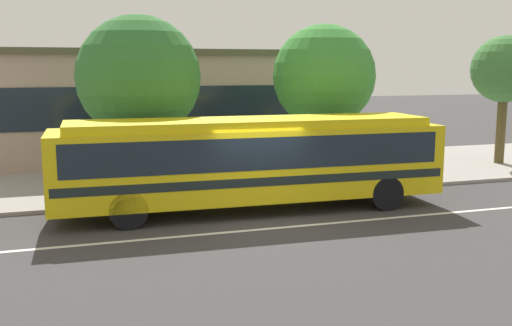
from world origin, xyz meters
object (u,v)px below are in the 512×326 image
pedestrian_waiting_near_sign (127,169)px  street_tree_mid_block (324,77)px  transit_bus (251,157)px  bus_stop_sign (346,140)px  street_tree_near_stop (139,78)px  street_tree_far_end (505,70)px  pedestrian_walking_along_curb (343,153)px

pedestrian_waiting_near_sign → street_tree_mid_block: size_ratio=0.30×
transit_bus → bus_stop_sign: size_ratio=4.53×
pedestrian_waiting_near_sign → street_tree_mid_block: (7.18, 1.59, 2.71)m
transit_bus → pedestrian_waiting_near_sign: (-3.36, 1.95, -0.49)m
transit_bus → bus_stop_sign: 4.32m
street_tree_near_stop → street_tree_mid_block: size_ratio=1.03×
transit_bus → street_tree_far_end: street_tree_far_end is taller
transit_bus → street_tree_far_end: 13.23m
street_tree_mid_block → street_tree_far_end: street_tree_mid_block is taller
bus_stop_sign → street_tree_near_stop: street_tree_near_stop is taller
transit_bus → pedestrian_walking_along_curb: (4.24, 2.74, -0.43)m
street_tree_near_stop → bus_stop_sign: bearing=-13.2°
street_tree_near_stop → transit_bus: bearing=-51.1°
pedestrian_waiting_near_sign → street_tree_mid_block: bearing=12.5°
pedestrian_walking_along_curb → street_tree_far_end: 8.68m
street_tree_far_end → bus_stop_sign: bearing=-163.8°
pedestrian_walking_along_curb → street_tree_far_end: bearing=10.8°
pedestrian_walking_along_curb → pedestrian_waiting_near_sign: bearing=-174.0°
bus_stop_sign → street_tree_near_stop: 7.13m
bus_stop_sign → street_tree_far_end: size_ratio=0.47×
street_tree_far_end → street_tree_mid_block: bearing=-175.0°
transit_bus → street_tree_mid_block: street_tree_mid_block is taller
transit_bus → bus_stop_sign: (3.90, 1.84, 0.15)m
pedestrian_waiting_near_sign → bus_stop_sign: bus_stop_sign is taller
pedestrian_walking_along_curb → street_tree_far_end: size_ratio=0.32×
pedestrian_waiting_near_sign → street_tree_near_stop: size_ratio=0.29×
pedestrian_waiting_near_sign → pedestrian_walking_along_curb: bearing=6.0°
pedestrian_walking_along_curb → street_tree_near_stop: bearing=174.6°
transit_bus → pedestrian_waiting_near_sign: size_ratio=6.86×
street_tree_far_end → transit_bus: bearing=-160.8°
pedestrian_waiting_near_sign → bus_stop_sign: (7.26, -0.11, 0.64)m
transit_bus → street_tree_mid_block: 5.66m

